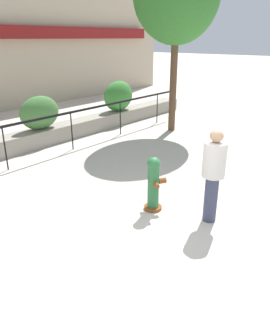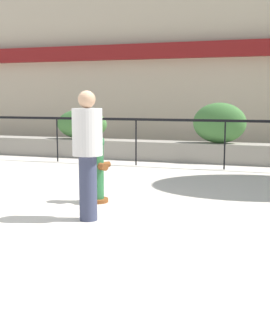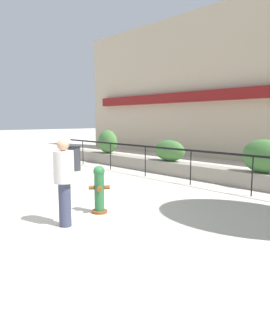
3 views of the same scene
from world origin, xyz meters
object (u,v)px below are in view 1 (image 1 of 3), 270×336
object	(u,v)px
hedge_bush_2	(40,113)
fire_hydrant	(154,183)
pedestrian	(213,171)
hedge_bush_3	(118,96)

from	to	relation	value
hedge_bush_2	fire_hydrant	world-z (taller)	hedge_bush_2
pedestrian	fire_hydrant	bearing A→B (deg)	106.95
hedge_bush_3	fire_hydrant	world-z (taller)	hedge_bush_3
hedge_bush_2	pedestrian	world-z (taller)	pedestrian
hedge_bush_2	hedge_bush_3	bearing A→B (deg)	0.00
fire_hydrant	pedestrian	world-z (taller)	pedestrian
fire_hydrant	hedge_bush_3	bearing A→B (deg)	47.80
hedge_bush_2	fire_hydrant	size ratio (longest dim) A/B	1.24
fire_hydrant	hedge_bush_2	bearing A→B (deg)	77.63
hedge_bush_2	pedestrian	size ratio (longest dim) A/B	0.78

